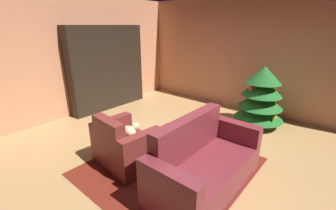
{
  "coord_description": "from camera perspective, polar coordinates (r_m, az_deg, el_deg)",
  "views": [
    {
      "loc": [
        2.01,
        -2.68,
        2.1
      ],
      "look_at": [
        -0.21,
        -0.08,
        0.87
      ],
      "focal_mm": 23.99,
      "sensor_mm": 36.0,
      "label": 1
    }
  ],
  "objects": [
    {
      "name": "area_rug",
      "position": [
        3.65,
        0.55,
        -15.25
      ],
      "size": [
        2.2,
        2.42,
        0.01
      ],
      "primitive_type": "cube",
      "color": "maroon",
      "rests_on": "ground"
    },
    {
      "name": "wall_back",
      "position": [
        5.94,
        20.87,
        11.56
      ],
      "size": [
        6.29,
        0.06,
        2.77
      ],
      "primitive_type": "cube",
      "color": "tan",
      "rests_on": "ground"
    },
    {
      "name": "decorated_tree",
      "position": [
        5.16,
        22.5,
        2.01
      ],
      "size": [
        1.02,
        1.02,
        1.31
      ],
      "color": "brown",
      "rests_on": "ground"
    },
    {
      "name": "armchair_red",
      "position": [
        3.63,
        -10.92,
        -10.19
      ],
      "size": [
        1.01,
        0.79,
        0.84
      ],
      "color": "maroon",
      "rests_on": "ground"
    },
    {
      "name": "coffee_table",
      "position": [
        3.44,
        2.93,
        -9.92
      ],
      "size": [
        0.61,
        0.61,
        0.45
      ],
      "color": "black",
      "rests_on": "ground"
    },
    {
      "name": "wall_left",
      "position": [
        5.83,
        -22.17,
        11.26
      ],
      "size": [
        0.06,
        5.79,
        2.77
      ],
      "primitive_type": "cube",
      "color": "tan",
      "rests_on": "ground"
    },
    {
      "name": "book_stack_on_table",
      "position": [
        3.4,
        2.79,
        -8.56
      ],
      "size": [
        0.22,
        0.17,
        0.08
      ],
      "color": "gold",
      "rests_on": "coffee_table"
    },
    {
      "name": "ground_plane",
      "position": [
        3.95,
        3.2,
        -12.36
      ],
      "size": [
        7.41,
        7.41,
        0.0
      ],
      "primitive_type": "plane",
      "color": "#AF8451"
    },
    {
      "name": "couch_red",
      "position": [
        3.13,
        8.97,
        -14.99
      ],
      "size": [
        0.8,
        1.74,
        0.96
      ],
      "color": "maroon",
      "rests_on": "ground"
    },
    {
      "name": "bookshelf_unit",
      "position": [
        6.09,
        -14.21,
        8.7
      ],
      "size": [
        0.32,
        2.08,
        2.09
      ],
      "color": "black",
      "rests_on": "ground"
    },
    {
      "name": "bottle_on_table",
      "position": [
        3.28,
        5.31,
        -8.51
      ],
      "size": [
        0.06,
        0.06,
        0.26
      ],
      "color": "#562316",
      "rests_on": "coffee_table"
    }
  ]
}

